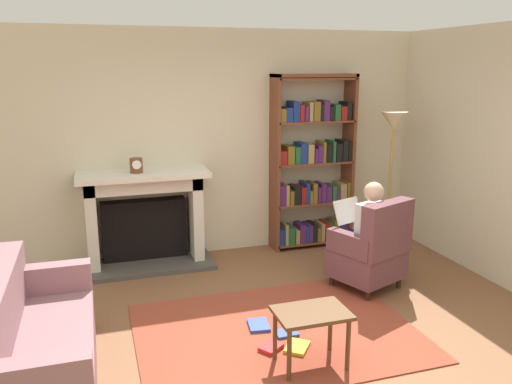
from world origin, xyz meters
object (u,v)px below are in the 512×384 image
object	(u,v)px
bookshelf	(313,166)
seated_reader	(364,229)
sofa_floral	(34,346)
side_table	(311,320)
fireplace	(145,216)
armchair_reading	(372,250)
mantel_clock	(136,165)
floor_lamp	(393,134)

from	to	relation	value
bookshelf	seated_reader	world-z (taller)	bookshelf
sofa_floral	side_table	distance (m)	2.03
fireplace	sofa_floral	xyz separation A→B (m)	(-1.02, -2.21, -0.27)
armchair_reading	sofa_floral	xyz separation A→B (m)	(-3.17, -0.79, -0.10)
fireplace	side_table	bearing A→B (deg)	-69.05
fireplace	mantel_clock	distance (m)	0.62
fireplace	sofa_floral	distance (m)	2.45
mantel_clock	armchair_reading	bearing A→B (deg)	-30.77
bookshelf	seated_reader	xyz separation A→B (m)	(0.00, -1.35, -0.42)
armchair_reading	side_table	xyz separation A→B (m)	(-1.17, -1.14, -0.04)
sofa_floral	floor_lamp	size ratio (longest dim) A/B	0.98
fireplace	bookshelf	world-z (taller)	bookshelf
armchair_reading	floor_lamp	xyz separation A→B (m)	(0.81, 1.02, 1.05)
mantel_clock	floor_lamp	size ratio (longest dim) A/B	0.09
fireplace	seated_reader	size ratio (longest dim) A/B	1.31
seated_reader	sofa_floral	distance (m)	3.26
fireplace	bookshelf	distance (m)	2.15
sofa_floral	side_table	world-z (taller)	sofa_floral
sofa_floral	fireplace	bearing A→B (deg)	-24.61
floor_lamp	seated_reader	bearing A→B (deg)	-133.18
fireplace	seated_reader	distance (m)	2.48
armchair_reading	side_table	bearing A→B (deg)	22.38
sofa_floral	seated_reader	bearing A→B (deg)	-73.87
mantel_clock	sofa_floral	xyz separation A→B (m)	(-0.95, -2.11, -0.88)
sofa_floral	floor_lamp	bearing A→B (deg)	-65.49
fireplace	seated_reader	bearing A→B (deg)	-31.98
armchair_reading	seated_reader	xyz separation A→B (m)	(-0.04, 0.11, 0.20)
fireplace	mantel_clock	world-z (taller)	mantel_clock
fireplace	side_table	world-z (taller)	fireplace
mantel_clock	floor_lamp	xyz separation A→B (m)	(3.03, -0.31, 0.27)
fireplace	side_table	distance (m)	2.75
fireplace	armchair_reading	distance (m)	2.58
bookshelf	mantel_clock	bearing A→B (deg)	-176.43
bookshelf	sofa_floral	size ratio (longest dim) A/B	1.28
fireplace	sofa_floral	size ratio (longest dim) A/B	0.88
fireplace	sofa_floral	world-z (taller)	fireplace
seated_reader	mantel_clock	bearing A→B (deg)	-50.93
mantel_clock	floor_lamp	distance (m)	3.05
bookshelf	floor_lamp	world-z (taller)	bookshelf
mantel_clock	side_table	size ratio (longest dim) A/B	0.29
fireplace	bookshelf	xyz separation A→B (m)	(2.10, 0.03, 0.45)
fireplace	mantel_clock	bearing A→B (deg)	-124.89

